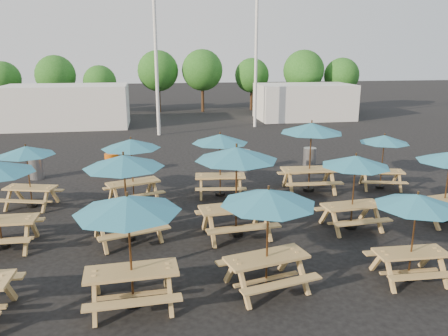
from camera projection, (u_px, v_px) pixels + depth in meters
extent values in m
plane|color=black|center=(232.00, 214.00, 13.77)|extent=(120.00, 120.00, 0.00)
cube|color=#A6804A|center=(9.00, 221.00, 11.92)|extent=(1.86, 0.28, 0.04)
cylinder|color=black|center=(3.00, 246.00, 11.38)|extent=(0.37, 0.37, 0.10)
cube|color=#A6804A|center=(30.00, 188.00, 14.21)|extent=(1.72, 1.03, 0.05)
cube|color=#A6804A|center=(21.00, 201.00, 13.71)|extent=(1.62, 0.64, 0.04)
cube|color=#A6804A|center=(40.00, 190.00, 14.85)|extent=(1.62, 0.64, 0.04)
cylinder|color=black|center=(32.00, 206.00, 14.37)|extent=(0.32, 0.32, 0.09)
cylinder|color=brown|center=(29.00, 177.00, 14.12)|extent=(0.04, 0.04, 2.06)
cone|color=teal|center=(26.00, 151.00, 13.89)|extent=(2.23, 2.23, 0.29)
cube|color=#A6804A|center=(131.00, 271.00, 8.63)|extent=(1.87, 0.81, 0.06)
cube|color=#A6804A|center=(133.00, 303.00, 8.07)|extent=(1.84, 0.36, 0.04)
cube|color=#A6804A|center=(132.00, 269.00, 9.34)|extent=(1.84, 0.36, 0.04)
cylinder|color=black|center=(133.00, 302.00, 8.81)|extent=(0.37, 0.37, 0.10)
cylinder|color=brown|center=(130.00, 252.00, 8.52)|extent=(0.04, 0.04, 2.34)
cone|color=teal|center=(127.00, 204.00, 8.26)|extent=(2.17, 2.17, 0.33)
cube|color=#A6804A|center=(127.00, 213.00, 11.66)|extent=(2.01, 1.29, 0.06)
cube|color=#A6804A|center=(135.00, 233.00, 11.15)|extent=(1.86, 0.84, 0.04)
cube|color=#A6804A|center=(121.00, 216.00, 12.33)|extent=(1.86, 0.84, 0.04)
cylinder|color=black|center=(128.00, 238.00, 11.85)|extent=(0.37, 0.37, 0.10)
cylinder|color=brown|center=(126.00, 198.00, 11.55)|extent=(0.05, 0.05, 2.40)
cone|color=teal|center=(124.00, 161.00, 11.29)|extent=(2.67, 2.67, 0.33)
cube|color=#A6804A|center=(133.00, 182.00, 14.63)|extent=(1.85, 1.22, 0.06)
cube|color=#A6804A|center=(140.00, 195.00, 14.17)|extent=(1.70, 0.81, 0.04)
cube|color=#A6804A|center=(128.00, 185.00, 15.24)|extent=(1.70, 0.81, 0.04)
cylinder|color=black|center=(134.00, 201.00, 14.80)|extent=(0.35, 0.35, 0.10)
cylinder|color=brown|center=(132.00, 171.00, 14.53)|extent=(0.04, 0.04, 2.20)
cone|color=teal|center=(131.00, 144.00, 14.29)|extent=(2.49, 2.49, 0.31)
cube|color=#A6804A|center=(267.00, 257.00, 9.25)|extent=(1.88, 1.08, 0.06)
cube|color=#A6804A|center=(282.00, 284.00, 8.75)|extent=(1.78, 0.65, 0.04)
cube|color=#A6804A|center=(253.00, 257.00, 9.90)|extent=(1.78, 0.65, 0.04)
cylinder|color=black|center=(266.00, 286.00, 9.43)|extent=(0.35, 0.35, 0.10)
cylinder|color=brown|center=(267.00, 240.00, 9.15)|extent=(0.04, 0.04, 2.26)
cone|color=teal|center=(268.00, 197.00, 8.90)|extent=(2.41, 2.41, 0.32)
cube|color=#A6804A|center=(236.00, 208.00, 11.95)|extent=(2.06, 0.97, 0.07)
cube|color=#A6804A|center=(244.00, 229.00, 11.35)|extent=(2.01, 0.48, 0.04)
cube|color=#A6804A|center=(229.00, 210.00, 12.71)|extent=(2.01, 0.48, 0.04)
cylinder|color=black|center=(236.00, 233.00, 12.15)|extent=(0.40, 0.40, 0.11)
cylinder|color=brown|center=(236.00, 192.00, 11.83)|extent=(0.05, 0.05, 2.54)
cone|color=teal|center=(237.00, 153.00, 11.56)|extent=(2.46, 2.46, 0.35)
cube|color=#A6804A|center=(220.00, 176.00, 15.37)|extent=(1.81, 0.88, 0.06)
cube|color=#A6804A|center=(221.00, 189.00, 14.83)|extent=(1.76, 0.45, 0.04)
cube|color=#A6804A|center=(220.00, 178.00, 16.06)|extent=(1.76, 0.45, 0.04)
cylinder|color=black|center=(220.00, 194.00, 15.54)|extent=(0.35, 0.35, 0.10)
cylinder|color=brown|center=(220.00, 165.00, 15.27)|extent=(0.04, 0.04, 2.23)
cone|color=teal|center=(220.00, 139.00, 15.02)|extent=(2.19, 2.19, 0.31)
cube|color=#A6804A|center=(411.00, 253.00, 9.65)|extent=(1.60, 0.66, 0.05)
cube|color=#A6804A|center=(425.00, 276.00, 9.16)|extent=(1.59, 0.26, 0.04)
cube|color=#A6804A|center=(396.00, 252.00, 10.27)|extent=(1.59, 0.26, 0.04)
cylinder|color=black|center=(408.00, 277.00, 9.80)|extent=(0.32, 0.32, 0.09)
cylinder|color=brown|center=(413.00, 237.00, 9.55)|extent=(0.04, 0.04, 2.03)
cone|color=teal|center=(417.00, 201.00, 9.33)|extent=(1.83, 1.83, 0.28)
cube|color=#A6804A|center=(352.00, 205.00, 12.48)|extent=(1.76, 0.81, 0.06)
cube|color=#A6804A|center=(363.00, 222.00, 11.96)|extent=(1.72, 0.38, 0.04)
cube|color=#A6804A|center=(341.00, 207.00, 13.13)|extent=(1.72, 0.38, 0.04)
cylinder|color=black|center=(350.00, 226.00, 12.65)|extent=(0.34, 0.34, 0.09)
cylinder|color=brown|center=(353.00, 192.00, 12.38)|extent=(0.04, 0.04, 2.18)
cone|color=teal|center=(356.00, 161.00, 12.14)|extent=(2.08, 2.08, 0.30)
cube|color=#A6804A|center=(309.00, 169.00, 15.83)|extent=(2.03, 0.88, 0.07)
cube|color=#A6804A|center=(315.00, 184.00, 15.21)|extent=(2.00, 0.39, 0.04)
cube|color=#A6804A|center=(303.00, 173.00, 16.61)|extent=(2.00, 0.39, 0.04)
cylinder|color=black|center=(308.00, 189.00, 16.02)|extent=(0.40, 0.40, 0.11)
cylinder|color=brown|center=(310.00, 157.00, 15.71)|extent=(0.05, 0.05, 2.54)
cone|color=teal|center=(312.00, 128.00, 15.43)|extent=(2.36, 2.36, 0.35)
cube|color=#A6804A|center=(445.00, 199.00, 13.01)|extent=(1.78, 0.92, 0.06)
cube|color=#A6804A|center=(428.00, 201.00, 13.65)|extent=(1.71, 0.50, 0.04)
cylinder|color=black|center=(442.00, 219.00, 13.18)|extent=(0.34, 0.34, 0.09)
cylinder|color=brown|center=(447.00, 187.00, 12.91)|extent=(0.04, 0.04, 2.17)
cube|color=#A6804A|center=(381.00, 171.00, 16.21)|extent=(1.69, 0.98, 0.05)
cube|color=#A6804A|center=(385.00, 182.00, 15.72)|extent=(1.59, 0.60, 0.04)
cube|color=#A6804A|center=(377.00, 174.00, 16.84)|extent=(1.59, 0.60, 0.04)
cylinder|color=black|center=(380.00, 187.00, 16.37)|extent=(0.32, 0.32, 0.09)
cylinder|color=brown|center=(382.00, 162.00, 16.12)|extent=(0.04, 0.04, 2.03)
cone|color=teal|center=(384.00, 139.00, 15.90)|extent=(2.17, 2.17, 0.28)
cylinder|color=gray|center=(36.00, 168.00, 17.47)|extent=(0.56, 0.56, 0.90)
cylinder|color=#CE5A0C|center=(112.00, 164.00, 18.03)|extent=(0.56, 0.56, 0.90)
cylinder|color=gray|center=(244.00, 160.00, 18.66)|extent=(0.56, 0.56, 0.90)
cylinder|color=gray|center=(310.00, 158.00, 19.08)|extent=(0.56, 0.56, 0.90)
cylinder|color=silver|center=(155.00, 33.00, 25.26)|extent=(0.20, 0.20, 12.00)
cylinder|color=silver|center=(256.00, 35.00, 28.18)|extent=(0.20, 0.20, 12.00)
cube|color=silver|center=(67.00, 106.00, 29.32)|extent=(8.00, 4.00, 2.80)
cube|color=silver|center=(304.00, 102.00, 32.96)|extent=(7.00, 4.00, 2.60)
cylinder|color=#382314|center=(6.00, 102.00, 35.40)|extent=(0.24, 0.24, 1.92)
sphere|color=#1E5919|center=(3.00, 79.00, 34.91)|extent=(2.80, 2.80, 2.80)
cylinder|color=#382314|center=(58.00, 102.00, 34.76)|extent=(0.24, 0.24, 2.14)
sphere|color=#1E5919|center=(56.00, 75.00, 34.22)|extent=(3.11, 3.11, 3.11)
cylinder|color=#382314|center=(101.00, 104.00, 35.10)|extent=(0.24, 0.24, 1.78)
sphere|color=#1E5919|center=(100.00, 82.00, 34.65)|extent=(2.59, 2.59, 2.59)
cylinder|color=#382314|center=(159.00, 98.00, 36.77)|extent=(0.24, 0.24, 2.31)
sphere|color=#1E5919|center=(158.00, 71.00, 36.18)|extent=(3.36, 3.36, 3.36)
cylinder|color=#382314|center=(203.00, 98.00, 36.89)|extent=(0.24, 0.24, 2.35)
sphere|color=#1E5919|center=(202.00, 70.00, 36.30)|extent=(3.41, 3.41, 3.41)
cylinder|color=#382314|center=(251.00, 98.00, 38.01)|extent=(0.24, 0.24, 2.02)
sphere|color=#1E5919|center=(252.00, 75.00, 37.50)|extent=(2.94, 2.94, 2.94)
cylinder|color=#382314|center=(302.00, 98.00, 36.90)|extent=(0.24, 0.24, 2.32)
sphere|color=#1E5919|center=(304.00, 70.00, 36.31)|extent=(3.38, 3.38, 3.38)
cylinder|color=#382314|center=(340.00, 99.00, 37.49)|extent=(0.24, 0.24, 2.03)
sphere|color=#1E5919|center=(342.00, 75.00, 36.98)|extent=(2.95, 2.95, 2.95)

